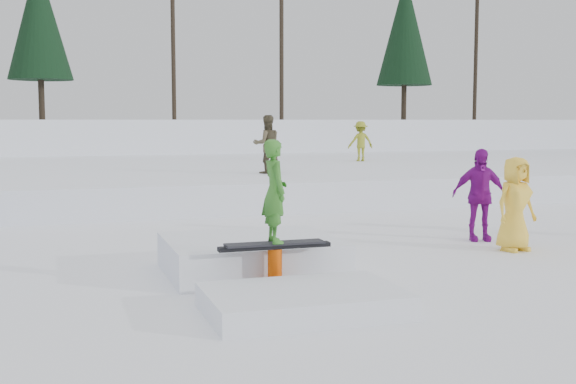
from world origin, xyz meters
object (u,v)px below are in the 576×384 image
object	(u,v)px
spectator_purple	(479,195)
spectator_yellow	(515,204)
walker_ygreen	(361,141)
jib_rail_feature	(263,262)
walker_olive	(267,144)

from	to	relation	value
spectator_purple	spectator_yellow	bearing A→B (deg)	-74.69
walker_ygreen	jib_rail_feature	xyz separation A→B (m)	(-8.37, -15.62, -1.26)
walker_ygreen	spectator_purple	bearing A→B (deg)	79.07
walker_olive	walker_ygreen	bearing A→B (deg)	-135.69
walker_ygreen	spectator_purple	world-z (taller)	walker_ygreen
walker_olive	walker_ygreen	xyz separation A→B (m)	(5.26, 5.13, -0.09)
walker_olive	walker_ygreen	world-z (taller)	walker_olive
spectator_yellow	jib_rail_feature	xyz separation A→B (m)	(-5.07, -1.09, -0.55)
walker_ygreen	jib_rail_feature	world-z (taller)	walker_ygreen
spectator_purple	spectator_yellow	world-z (taller)	spectator_purple
spectator_yellow	walker_olive	bearing A→B (deg)	91.92
spectator_purple	walker_ygreen	bearing A→B (deg)	91.44
walker_ygreen	spectator_purple	size ratio (longest dim) A/B	0.84
spectator_purple	jib_rail_feature	world-z (taller)	jib_rail_feature
spectator_purple	walker_olive	bearing A→B (deg)	118.69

